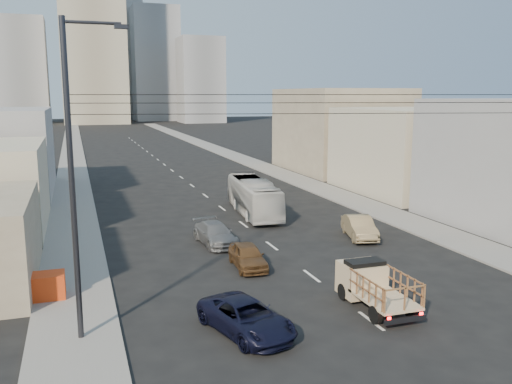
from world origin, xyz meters
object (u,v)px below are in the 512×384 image
sedan_brown (248,256)px  sedan_grey (215,234)px  sedan_tan (360,227)px  city_bus (254,197)px  crate_stack (44,286)px  streetlamp_left (74,174)px  flatbed_pickup (374,283)px  navy_pickup (246,317)px

sedan_brown → sedan_grey: bearing=98.6°
sedan_tan → city_bus: bearing=129.9°
city_bus → crate_stack: 20.59m
city_bus → streetlamp_left: size_ratio=0.84×
sedan_brown → crate_stack: (-10.26, -1.60, 0.03)m
sedan_grey → streetlamp_left: streetlamp_left is taller
streetlamp_left → crate_stack: size_ratio=6.67×
sedan_brown → crate_stack: sedan_brown is taller
city_bus → streetlamp_left: (-13.19, -19.08, 5.04)m
flatbed_pickup → city_bus: bearing=87.3°
streetlamp_left → crate_stack: (-1.61, 4.78, -5.75)m
city_bus → crate_stack: city_bus is taller
streetlamp_left → crate_stack: streetlamp_left is taller
sedan_brown → streetlamp_left: (-8.66, -6.38, 5.78)m
city_bus → sedan_tan: 10.10m
city_bus → crate_stack: (-14.80, -14.30, -0.71)m
navy_pickup → sedan_brown: 8.24m
sedan_tan → streetlamp_left: size_ratio=0.37×
sedan_tan → sedan_grey: 9.50m
sedan_brown → crate_stack: size_ratio=2.15×
flatbed_pickup → crate_stack: 14.92m
navy_pickup → streetlamp_left: 8.53m
navy_pickup → crate_stack: (-7.71, 6.23, 0.03)m
sedan_tan → crate_stack: (-19.12, -5.20, -0.03)m
flatbed_pickup → sedan_tan: (5.25, 10.66, -0.37)m
sedan_tan → sedan_grey: (-9.36, 1.58, -0.05)m
flatbed_pickup → streetlamp_left: size_ratio=0.37×
streetlamp_left → city_bus: bearing=55.3°
sedan_brown → navy_pickup: bearing=-105.0°
navy_pickup → city_bus: bearing=54.8°
sedan_brown → sedan_grey: (-0.50, 5.17, 0.01)m
crate_stack → streetlamp_left: bearing=-71.4°
sedan_grey → crate_stack: 11.88m
navy_pickup → crate_stack: navy_pickup is taller
navy_pickup → sedan_grey: (2.05, 13.01, 0.01)m
navy_pickup → sedan_grey: 13.17m
navy_pickup → streetlamp_left: (-6.10, 1.46, 5.78)m
crate_stack → sedan_tan: bearing=15.2°
crate_stack → city_bus: bearing=44.0°
navy_pickup → streetlamp_left: size_ratio=0.39×
city_bus → crate_stack: bearing=-130.7°
sedan_brown → streetlamp_left: streetlamp_left is taller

